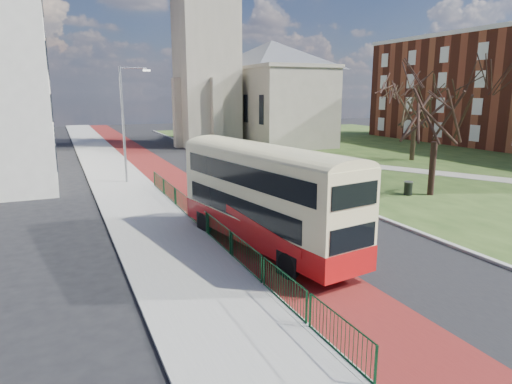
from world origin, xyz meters
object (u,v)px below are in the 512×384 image
streetlamp (125,119)px  winter_tree_near (438,98)px  litter_bin (408,188)px  winter_tree_far (416,100)px  bus (265,193)px

streetlamp → winter_tree_near: winter_tree_near is taller
litter_bin → winter_tree_near: bearing=-20.6°
winter_tree_near → winter_tree_far: winter_tree_near is taller
streetlamp → litter_bin: bearing=-35.7°
winter_tree_near → winter_tree_far: 15.61m
winter_tree_far → litter_bin: 16.91m
winter_tree_far → winter_tree_near: bearing=-128.1°
winter_tree_near → bus: bearing=-160.4°
winter_tree_near → litter_bin: 5.74m
bus → winter_tree_far: winter_tree_far is taller
litter_bin → streetlamp: bearing=144.3°
winter_tree_far → streetlamp: bearing=-178.7°
litter_bin → bus: bearing=-156.5°
streetlamp → winter_tree_far: bearing=1.3°
bus → litter_bin: size_ratio=11.73×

